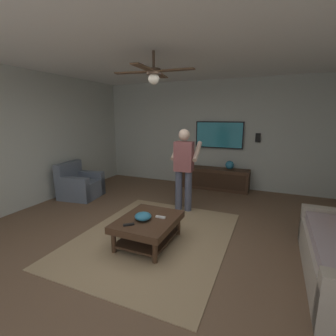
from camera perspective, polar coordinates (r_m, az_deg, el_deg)
ground_plane at (r=3.93m, az=-3.65°, el=-16.58°), size 8.16×8.16×0.00m
wall_back_tv at (r=6.72m, az=9.73°, el=7.79°), size 0.10×6.26×2.80m
wall_side_far at (r=5.60m, az=-33.38°, el=5.17°), size 7.00×0.10×2.80m
ceiling_slab at (r=3.58m, az=-4.34°, el=27.80°), size 7.00×6.26×0.10m
area_rug at (r=4.02m, az=-3.23°, el=-15.78°), size 2.83×2.24×0.01m
armchair at (r=6.12m, az=-19.97°, el=-3.88°), size 0.90×0.91×0.82m
coffee_table at (r=3.73m, az=-4.69°, el=-13.14°), size 1.00×0.80×0.40m
media_console at (r=6.52m, az=11.03°, el=-2.45°), size 0.45×1.70×0.55m
tv at (r=6.57m, az=11.88°, el=7.59°), size 0.05×1.24×0.70m
person_standing at (r=4.81m, az=3.77°, el=0.65°), size 0.55×0.55×1.64m
bowl at (r=3.62m, az=-5.85°, el=-11.18°), size 0.24×0.24×0.11m
remote_white at (r=3.69m, az=-1.80°, el=-11.42°), size 0.05×0.15×0.02m
remote_black at (r=3.50m, az=-9.17°, el=-12.93°), size 0.13×0.14×0.02m
vase_round at (r=6.41m, az=14.22°, el=0.69°), size 0.22×0.22×0.22m
wall_speaker_left at (r=6.46m, az=20.29°, el=6.66°), size 0.06×0.12×0.22m
wall_speaker_right at (r=6.84m, az=3.80°, el=7.96°), size 0.06×0.12×0.22m
ceiling_fan at (r=3.75m, az=-3.43°, el=21.17°), size 1.20×1.20×0.46m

